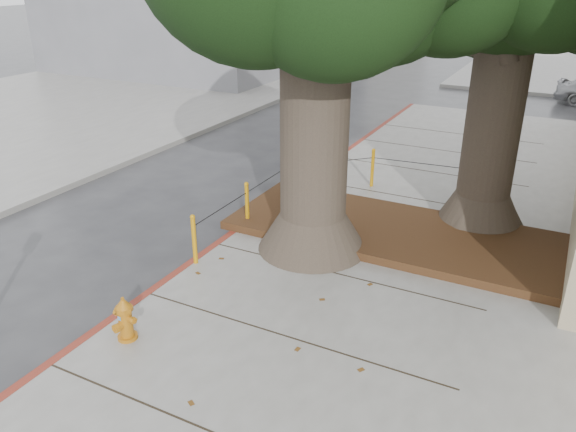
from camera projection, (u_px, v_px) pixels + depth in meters
name	position (u px, v px, depth m)	size (l,w,h in m)	color
ground	(254.00, 334.00, 8.34)	(140.00, 140.00, 0.00)	#28282B
sidewalk_opposite	(78.00, 102.00, 22.29)	(14.00, 60.00, 0.15)	slate
curb_red	(231.00, 237.00, 11.18)	(0.14, 26.00, 0.16)	maroon
planter_bed	(393.00, 232.00, 11.04)	(6.40, 2.60, 0.16)	black
bollard_ring	(322.00, 189.00, 11.99)	(3.79, 5.39, 0.95)	#CB880B
fire_hydrant	(125.00, 319.00, 7.87)	(0.36, 0.33, 0.68)	#BA6D13
car_dark	(241.00, 66.00, 27.29)	(1.64, 4.03, 1.17)	black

